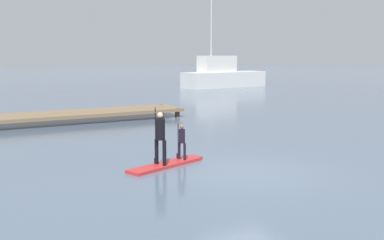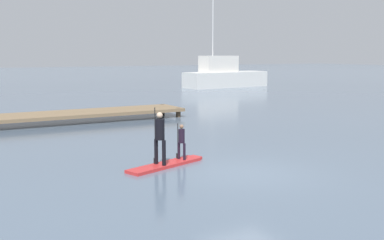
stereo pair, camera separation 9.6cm
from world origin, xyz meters
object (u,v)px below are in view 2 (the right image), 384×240
paddleboard_near (167,165)px  fishing_boat_white_large (224,76)px  paddler_adult (160,135)px  paddler_child_solo (181,140)px

paddleboard_near → fishing_boat_white_large: fishing_boat_white_large is taller
paddler_adult → fishing_boat_white_large: fishing_boat_white_large is taller
paddler_adult → paddler_child_solo: (0.97, 0.34, -0.31)m
paddler_child_solo → fishing_boat_white_large: 36.41m
paddleboard_near → paddler_adult: (-0.28, -0.09, 1.04)m
paddleboard_near → paddler_child_solo: 1.04m
paddleboard_near → paddler_adult: 1.09m
paddler_adult → paddler_child_solo: bearing=19.1°
paddleboard_near → fishing_boat_white_large: size_ratio=0.31×
paddleboard_near → paddler_child_solo: paddler_child_solo is taller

